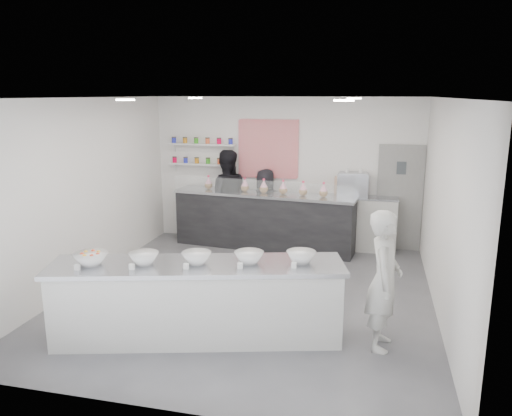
{
  "coord_description": "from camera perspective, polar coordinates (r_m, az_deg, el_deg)",
  "views": [
    {
      "loc": [
        1.79,
        -7.03,
        3.06
      ],
      "look_at": [
        0.01,
        0.4,
        1.3
      ],
      "focal_mm": 35.0,
      "sensor_mm": 36.0,
      "label": 1
    }
  ],
  "objects": [
    {
      "name": "prep_counter",
      "position": [
        6.45,
        -6.66,
        -10.53
      ],
      "size": [
        3.75,
        1.75,
        1.0
      ],
      "primitive_type": "cube",
      "rotation": [
        0.0,
        0.0,
        0.26
      ],
      "color": "beige",
      "rests_on": "floor"
    },
    {
      "name": "jar_shelf_lower",
      "position": [
        10.64,
        -6.1,
        5.0
      ],
      "size": [
        1.45,
        0.22,
        0.04
      ],
      "primitive_type": "cube",
      "color": "silver",
      "rests_on": "back_wall"
    },
    {
      "name": "downlight_2",
      "position": [
        9.2,
        -6.96,
        12.37
      ],
      "size": [
        0.24,
        0.24,
        0.02
      ],
      "primitive_type": "cylinder",
      "color": "white",
      "rests_on": "ceiling"
    },
    {
      "name": "woman_prep",
      "position": [
        6.25,
        14.42,
        -8.01
      ],
      "size": [
        0.46,
        0.66,
        1.73
      ],
      "primitive_type": "imported",
      "rotation": [
        0.0,
        0.0,
        1.5
      ],
      "color": "beige",
      "rests_on": "floor"
    },
    {
      "name": "cookie_bags",
      "position": [
        9.86,
        0.9,
        2.54
      ],
      "size": [
        2.57,
        0.44,
        0.29
      ],
      "primitive_type": null,
      "rotation": [
        0.0,
        0.0,
        -0.11
      ],
      "color": "#FB9CBB",
      "rests_on": "back_bar"
    },
    {
      "name": "right_wall",
      "position": [
        7.27,
        20.74,
        -0.29
      ],
      "size": [
        0.0,
        6.0,
        6.0
      ],
      "primitive_type": "plane",
      "rotation": [
        1.57,
        0.0,
        -1.57
      ],
      "color": "white",
      "rests_on": "floor"
    },
    {
      "name": "back_wall",
      "position": [
        10.31,
        3.33,
        4.23
      ],
      "size": [
        5.5,
        0.0,
        5.5
      ],
      "primitive_type": "plane",
      "rotation": [
        1.57,
        0.0,
        0.0
      ],
      "color": "white",
      "rests_on": "floor"
    },
    {
      "name": "cup_stacks",
      "position": [
        9.99,
        9.56,
        2.49
      ],
      "size": [
        0.24,
        0.24,
        0.38
      ],
      "primitive_type": null,
      "color": "#9F8065",
      "rests_on": "espresso_ledge"
    },
    {
      "name": "floor",
      "position": [
        7.87,
        -0.75,
        -9.9
      ],
      "size": [
        6.0,
        6.0,
        0.0
      ],
      "primitive_type": "plane",
      "color": "#515156",
      "rests_on": "ground"
    },
    {
      "name": "pattern_panel",
      "position": [
        10.29,
        1.41,
        6.77
      ],
      "size": [
        1.25,
        0.03,
        1.2
      ],
      "primitive_type": "cube",
      "color": "red",
      "rests_on": "back_wall"
    },
    {
      "name": "jar_shelf_upper",
      "position": [
        10.6,
        -6.16,
        7.25
      ],
      "size": [
        1.45,
        0.22,
        0.04
      ],
      "primitive_type": "cube",
      "color": "silver",
      "rests_on": "back_wall"
    },
    {
      "name": "preserve_jars",
      "position": [
        10.59,
        -6.18,
        6.49
      ],
      "size": [
        1.45,
        0.1,
        0.56
      ],
      "primitive_type": null,
      "color": "#E7023B",
      "rests_on": "jar_shelf_lower"
    },
    {
      "name": "espresso_machine",
      "position": [
        9.98,
        11.03,
        2.61
      ],
      "size": [
        0.59,
        0.41,
        0.45
      ],
      "primitive_type": "cube",
      "color": "#93969E",
      "rests_on": "espresso_ledge"
    },
    {
      "name": "espresso_ledge",
      "position": [
        10.13,
        11.7,
        -1.7
      ],
      "size": [
        1.46,
        0.46,
        1.08
      ],
      "primitive_type": "cube",
      "color": "beige",
      "rests_on": "floor"
    },
    {
      "name": "label_cards",
      "position": [
        5.88,
        -9.64,
        -7.4
      ],
      "size": [
        2.66,
        0.04,
        0.07
      ],
      "primitive_type": null,
      "color": "white",
      "rests_on": "prep_counter"
    },
    {
      "name": "sneeze_guard",
      "position": [
        9.56,
        0.28,
        2.29
      ],
      "size": [
        3.59,
        0.41,
        0.31
      ],
      "primitive_type": "cube",
      "rotation": [
        0.0,
        0.0,
        -0.11
      ],
      "color": "white",
      "rests_on": "back_bar"
    },
    {
      "name": "downlight_3",
      "position": [
        8.64,
        11.15,
        12.19
      ],
      "size": [
        0.24,
        0.24,
        0.02
      ],
      "primitive_type": "cylinder",
      "color": "white",
      "rests_on": "ceiling"
    },
    {
      "name": "prep_bowls",
      "position": [
        6.24,
        -6.8,
        -5.7
      ],
      "size": [
        2.99,
        1.22,
        0.15
      ],
      "primitive_type": null,
      "rotation": [
        0.0,
        0.0,
        0.26
      ],
      "color": "white",
      "rests_on": "prep_counter"
    },
    {
      "name": "staff_right",
      "position": [
        10.2,
        1.06,
        0.11
      ],
      "size": [
        0.77,
        0.5,
        1.58
      ],
      "primitive_type": "imported",
      "rotation": [
        0.0,
        0.0,
        3.14
      ],
      "color": "black",
      "rests_on": "floor"
    },
    {
      "name": "downlight_0",
      "position": [
        6.82,
        -14.71,
        11.88
      ],
      "size": [
        0.24,
        0.24,
        0.02
      ],
      "primitive_type": "cylinder",
      "color": "white",
      "rests_on": "ceiling"
    },
    {
      "name": "downlight_1",
      "position": [
        6.05,
        10.01,
        12.01
      ],
      "size": [
        0.24,
        0.24,
        0.02
      ],
      "primitive_type": "cylinder",
      "color": "white",
      "rests_on": "ceiling"
    },
    {
      "name": "left_wall",
      "position": [
        8.51,
        -19.03,
        1.69
      ],
      "size": [
        0.0,
        6.0,
        6.0
      ],
      "primitive_type": "plane",
      "rotation": [
        1.57,
        0.0,
        1.57
      ],
      "color": "white",
      "rests_on": "floor"
    },
    {
      "name": "back_door",
      "position": [
        10.22,
        16.07,
        1.1
      ],
      "size": [
        0.88,
        0.04,
        2.1
      ],
      "primitive_type": "cube",
      "color": "gray",
      "rests_on": "floor"
    },
    {
      "name": "ceiling",
      "position": [
        7.26,
        -0.82,
        12.49
      ],
      "size": [
        6.0,
        6.0,
        0.0
      ],
      "primitive_type": "plane",
      "rotation": [
        3.14,
        0.0,
        0.0
      ],
      "color": "white",
      "rests_on": "floor"
    },
    {
      "name": "staff_left",
      "position": [
        10.37,
        -3.41,
        1.31
      ],
      "size": [
        1.1,
        0.96,
        1.94
      ],
      "primitive_type": "imported",
      "rotation": [
        0.0,
        0.0,
        3.41
      ],
      "color": "black",
      "rests_on": "floor"
    },
    {
      "name": "back_bar",
      "position": [
        10.01,
        0.88,
        -1.46
      ],
      "size": [
        3.71,
        1.06,
        1.13
      ],
      "primitive_type": "cube",
      "rotation": [
        0.0,
        0.0,
        -0.11
      ],
      "color": "black",
      "rests_on": "floor"
    }
  ]
}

